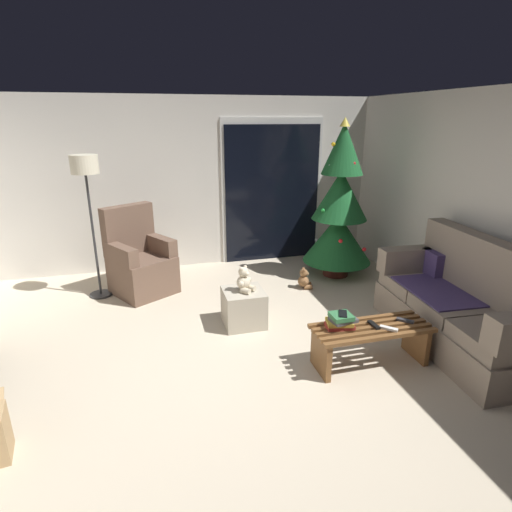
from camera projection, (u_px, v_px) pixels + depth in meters
ground_plane at (233, 372)px, 3.75m from camera, size 7.00×7.00×0.00m
wall_back at (190, 184)px, 6.15m from camera, size 5.72×0.12×2.50m
patio_door_frame at (272, 191)px, 6.44m from camera, size 1.60×0.02×2.20m
patio_door_glass at (272, 195)px, 6.44m from camera, size 1.50×0.02×2.10m
couch at (462, 307)px, 4.10m from camera, size 0.90×1.98×1.08m
coffee_table at (371, 339)px, 3.79m from camera, size 1.10×0.40×0.39m
remote_white at (389, 328)px, 3.69m from camera, size 0.14×0.14×0.02m
remote_black at (374, 325)px, 3.75m from camera, size 0.05×0.16×0.02m
remote_graphite at (405, 320)px, 3.83m from camera, size 0.14×0.14×0.02m
book_stack at (341, 321)px, 3.70m from camera, size 0.28×0.22×0.14m
cell_phone at (343, 314)px, 3.67m from camera, size 0.12×0.16×0.01m
christmas_tree at (339, 210)px, 5.76m from camera, size 0.97×0.97×2.20m
armchair at (140, 263)px, 5.36m from camera, size 0.94×0.94×1.13m
floor_lamp at (86, 179)px, 4.89m from camera, size 0.32×0.32×1.78m
ottoman at (244, 307)px, 4.56m from camera, size 0.44×0.44×0.40m
teddy_bear_cream at (244, 281)px, 4.45m from camera, size 0.21×0.22×0.29m
teddy_bear_chestnut_by_tree at (304, 280)px, 5.55m from camera, size 0.20×0.20×0.29m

